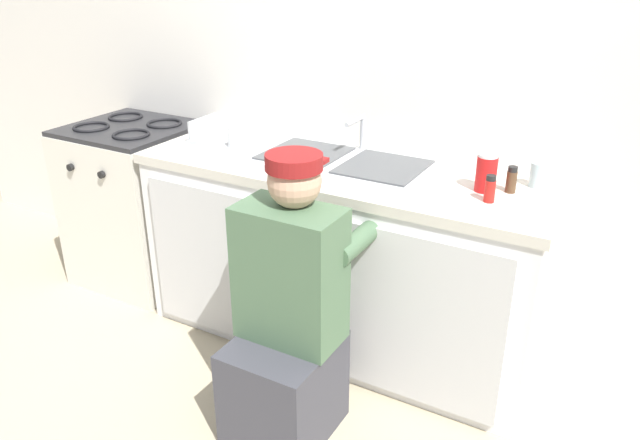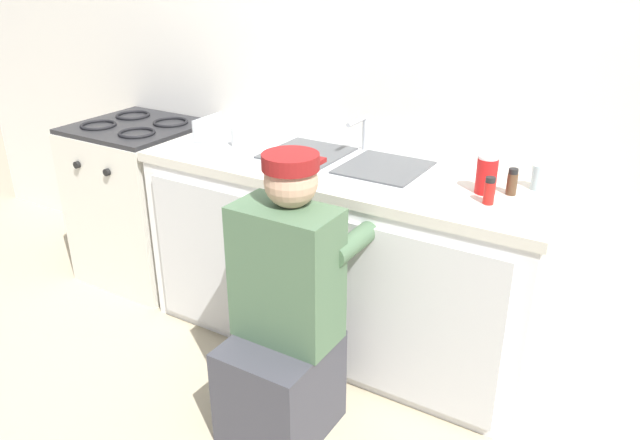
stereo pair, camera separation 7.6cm
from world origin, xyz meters
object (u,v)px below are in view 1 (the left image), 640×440
object	(u,v)px
water_glass	(538,175)
dish_rack_tray	(223,138)
plumber_person	(288,324)
soda_cup_red	(486,173)
spice_bottle_pepper	(511,180)
stove_range	(138,203)
sink_double_basin	(343,163)
spice_bottle_red	(490,189)

from	to	relation	value
water_glass	dish_rack_tray	bearing A→B (deg)	-174.94
plumber_person	water_glass	distance (m)	1.14
dish_rack_tray	water_glass	bearing A→B (deg)	5.06
soda_cup_red	dish_rack_tray	bearing A→B (deg)	179.22
dish_rack_tray	spice_bottle_pepper	bearing A→B (deg)	0.75
water_glass	soda_cup_red	size ratio (longest dim) A/B	0.66
water_glass	stove_range	bearing A→B (deg)	-175.30
water_glass	dish_rack_tray	world-z (taller)	dish_rack_tray
stove_range	dish_rack_tray	size ratio (longest dim) A/B	3.19
sink_double_basin	dish_rack_tray	world-z (taller)	sink_double_basin
sink_double_basin	soda_cup_red	world-z (taller)	sink_double_basin
spice_bottle_red	water_glass	xyz separation A→B (m)	(0.12, 0.25, -0.00)
soda_cup_red	spice_bottle_red	bearing A→B (deg)	-66.16
sink_double_basin	water_glass	bearing A→B (deg)	12.03
sink_double_basin	plumber_person	bearing A→B (deg)	-80.31
sink_double_basin	stove_range	xyz separation A→B (m)	(-1.27, -0.00, -0.45)
spice_bottle_red	soda_cup_red	xyz separation A→B (m)	(-0.05, 0.10, 0.02)
dish_rack_tray	soda_cup_red	bearing A→B (deg)	-0.78
water_glass	dish_rack_tray	size ratio (longest dim) A/B	0.36
dish_rack_tray	stove_range	bearing A→B (deg)	-176.21
plumber_person	soda_cup_red	size ratio (longest dim) A/B	7.26
stove_range	water_glass	world-z (taller)	water_glass
plumber_person	water_glass	size ratio (longest dim) A/B	11.04
sink_double_basin	plumber_person	distance (m)	0.77
water_glass	sink_double_basin	bearing A→B (deg)	-167.97
sink_double_basin	stove_range	bearing A→B (deg)	-179.90
sink_double_basin	spice_bottle_red	xyz separation A→B (m)	(0.66, -0.08, 0.03)
spice_bottle_pepper	dish_rack_tray	size ratio (longest dim) A/B	0.37
spice_bottle_red	water_glass	distance (m)	0.28
spice_bottle_red	spice_bottle_pepper	xyz separation A→B (m)	(0.05, 0.14, 0.00)
stove_range	spice_bottle_pepper	distance (m)	2.03
sink_double_basin	stove_range	size ratio (longest dim) A/B	0.90
spice_bottle_red	dish_rack_tray	xyz separation A→B (m)	(-1.34, 0.12, -0.03)
spice_bottle_red	water_glass	size ratio (longest dim) A/B	1.05
spice_bottle_pepper	soda_cup_red	bearing A→B (deg)	-158.54
stove_range	water_glass	distance (m)	2.11
soda_cup_red	plumber_person	bearing A→B (deg)	-127.82
plumber_person	spice_bottle_pepper	world-z (taller)	plumber_person
sink_double_basin	water_glass	xyz separation A→B (m)	(0.78, 0.17, 0.03)
soda_cup_red	stove_range	bearing A→B (deg)	-179.34
stove_range	spice_bottle_red	distance (m)	1.99
sink_double_basin	water_glass	distance (m)	0.80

